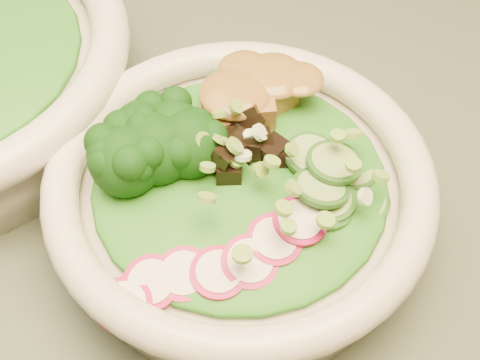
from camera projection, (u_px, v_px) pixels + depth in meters
name	position (u px, v px, depth m)	size (l,w,h in m)	color
dining_table	(366.00, 181.00, 0.64)	(1.20, 0.80, 0.75)	black
salad_bowl	(240.00, 197.00, 0.44)	(0.25, 0.25, 0.07)	silver
lettuce_bed	(240.00, 179.00, 0.42)	(0.19, 0.19, 0.02)	#1A6214
broccoli_florets	(147.00, 158.00, 0.41)	(0.07, 0.07, 0.04)	black
radish_slices	(231.00, 261.00, 0.38)	(0.10, 0.04, 0.02)	#A00C45
cucumber_slices	(338.00, 180.00, 0.41)	(0.07, 0.07, 0.03)	#8EAD60
mushroom_heap	(242.00, 153.00, 0.42)	(0.07, 0.07, 0.04)	black
tofu_cubes	(253.00, 101.00, 0.45)	(0.08, 0.06, 0.03)	olive
peanut_sauce	(254.00, 88.00, 0.44)	(0.07, 0.05, 0.01)	brown
scallion_garnish	(240.00, 157.00, 0.41)	(0.18, 0.18, 0.02)	#70A63A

